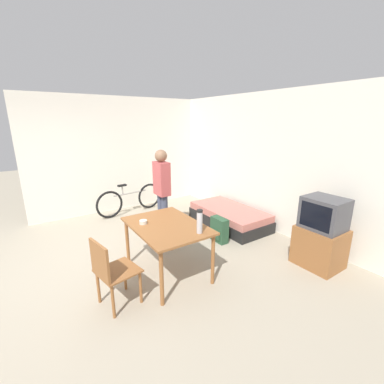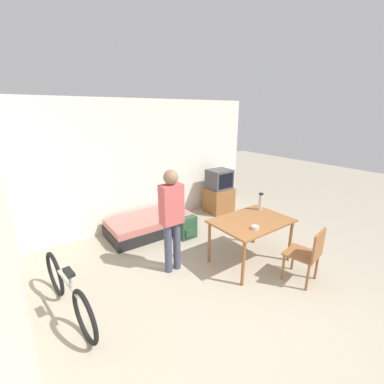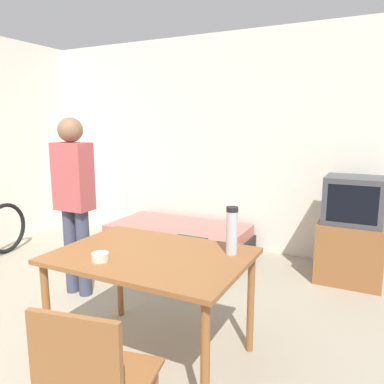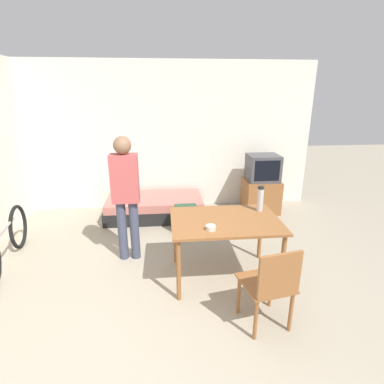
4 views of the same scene
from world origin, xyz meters
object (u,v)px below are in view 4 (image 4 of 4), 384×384
(dining_table, at_px, (225,226))
(person_standing, at_px, (126,191))
(mate_bowl, at_px, (211,228))
(wooden_chair, at_px, (271,284))
(thermos_flask, at_px, (260,198))
(backpack, at_px, (186,219))
(tv, at_px, (262,185))
(daybed, at_px, (155,207))
(bicycle, at_px, (5,243))

(dining_table, xyz_separation_m, person_standing, (-1.18, 0.55, 0.29))
(dining_table, distance_m, mate_bowl, 0.35)
(wooden_chair, bearing_deg, thermos_flask, 78.86)
(mate_bowl, bearing_deg, backpack, 95.94)
(wooden_chair, xyz_separation_m, mate_bowl, (-0.47, 0.63, 0.29))
(dining_table, bearing_deg, wooden_chair, -73.85)
(tv, height_order, person_standing, person_standing)
(daybed, xyz_separation_m, mate_bowl, (0.66, -2.22, 0.60))
(bicycle, relative_size, thermos_flask, 5.33)
(wooden_chair, xyz_separation_m, backpack, (-0.62, 2.16, -0.27))
(tv, relative_size, bicycle, 0.64)
(mate_bowl, distance_m, backpack, 1.64)
(bicycle, xyz_separation_m, backpack, (2.36, 0.79, -0.10))
(daybed, relative_size, backpack, 3.79)
(mate_bowl, height_order, backpack, mate_bowl)
(tv, distance_m, mate_bowl, 2.64)
(mate_bowl, bearing_deg, wooden_chair, -53.38)
(dining_table, height_order, wooden_chair, wooden_chair)
(bicycle, bearing_deg, backpack, 18.43)
(tv, distance_m, dining_table, 2.31)
(tv, distance_m, person_standing, 2.75)
(tv, xyz_separation_m, mate_bowl, (-1.31, -2.28, 0.28))
(dining_table, relative_size, bicycle, 0.75)
(tv, bearing_deg, mate_bowl, -119.88)
(dining_table, xyz_separation_m, thermos_flask, (0.47, 0.23, 0.25))
(tv, relative_size, backpack, 2.38)
(wooden_chair, relative_size, bicycle, 0.52)
(tv, relative_size, person_standing, 0.65)
(thermos_flask, relative_size, backpack, 0.69)
(tv, height_order, thermos_flask, tv)
(bicycle, distance_m, person_standing, 1.68)
(daybed, height_order, backpack, backpack)
(wooden_chair, height_order, bicycle, wooden_chair)
(dining_table, relative_size, person_standing, 0.76)
(tv, height_order, backpack, tv)
(person_standing, bearing_deg, wooden_chair, -44.87)
(backpack, bearing_deg, dining_table, -73.83)
(daybed, relative_size, dining_table, 1.38)
(person_standing, relative_size, thermos_flask, 5.25)
(tv, xyz_separation_m, backpack, (-1.47, -0.75, -0.28))
(daybed, xyz_separation_m, dining_table, (0.87, -1.97, 0.50))
(wooden_chair, bearing_deg, bicycle, 155.41)
(bicycle, bearing_deg, wooden_chair, -24.59)
(bicycle, xyz_separation_m, thermos_flask, (3.21, -0.26, 0.60))
(person_standing, distance_m, thermos_flask, 1.69)
(thermos_flask, distance_m, backpack, 1.52)
(wooden_chair, xyz_separation_m, bicycle, (-2.99, 1.37, -0.17))
(wooden_chair, bearing_deg, person_standing, 135.13)
(dining_table, distance_m, bicycle, 2.80)
(person_standing, height_order, thermos_flask, person_standing)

